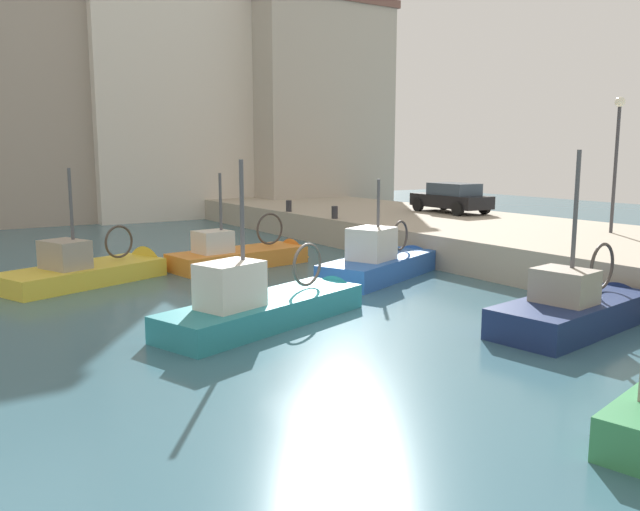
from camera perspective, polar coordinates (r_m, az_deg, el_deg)
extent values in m
plane|color=#386070|center=(16.58, -0.29, -5.30)|extent=(80.00, 80.00, 0.00)
cube|color=#ADA08C|center=(24.53, 22.95, 0.13)|extent=(9.00, 56.00, 1.20)
cube|color=navy|center=(16.50, 21.23, -6.01)|extent=(4.93, 2.46, 1.41)
cone|color=navy|center=(18.89, 25.07, -4.38)|extent=(1.12, 1.73, 1.62)
cube|color=#9E7A51|center=(16.35, 21.36, -3.86)|extent=(4.72, 2.29, 0.08)
cube|color=gray|center=(15.85, 20.65, -2.57)|extent=(1.18, 1.41, 0.81)
cylinder|color=#4C4C51|center=(15.91, 21.44, 2.25)|extent=(0.10, 0.10, 3.53)
torus|color=#3F3833|center=(17.39, 23.51, -0.88)|extent=(1.18, 0.25, 1.18)
sphere|color=white|center=(15.74, 15.66, -5.65)|extent=(0.32, 0.32, 0.32)
cube|color=teal|center=(15.88, -4.83, -5.99)|extent=(5.96, 3.42, 1.24)
cone|color=teal|center=(18.27, 2.11, -3.95)|extent=(1.34, 1.74, 1.53)
cube|color=#9E7A51|center=(15.75, -4.86, -4.02)|extent=(5.70, 3.22, 0.08)
cube|color=beige|center=(14.84, -7.89, -2.62)|extent=(1.65, 1.40, 1.07)
cylinder|color=#4C4C51|center=(14.95, -6.82, 1.85)|extent=(0.10, 0.10, 3.39)
torus|color=#3F3833|center=(16.78, -1.13, -0.81)|extent=(1.10, 0.43, 1.13)
sphere|color=white|center=(15.37, -11.82, -5.95)|extent=(0.32, 0.32, 0.32)
cube|color=#2D60B7|center=(21.52, 5.26, -1.97)|extent=(5.37, 3.62, 1.39)
cone|color=#2D60B7|center=(24.05, 8.60, -0.86)|extent=(1.45, 1.83, 1.61)
cube|color=#B2A893|center=(21.41, 5.28, -0.33)|extent=(5.13, 3.40, 0.08)
cube|color=beige|center=(20.83, 4.55, 1.00)|extent=(1.71, 1.61, 1.06)
cylinder|color=#4C4C51|center=(21.09, 5.12, 3.13)|extent=(0.10, 0.10, 2.63)
torus|color=#3F3833|center=(22.56, 7.06, 1.75)|extent=(1.00, 0.48, 1.05)
sphere|color=white|center=(20.70, 0.84, -1.79)|extent=(0.32, 0.32, 0.32)
sphere|color=white|center=(10.67, 24.05, -13.40)|extent=(0.32, 0.32, 0.32)
cube|color=orange|center=(23.71, -7.13, -0.97)|extent=(5.21, 2.46, 1.24)
cone|color=orange|center=(25.37, -1.75, -0.24)|extent=(1.11, 1.73, 1.62)
cube|color=#B2A893|center=(23.62, -7.16, 0.36)|extent=(4.99, 2.29, 0.08)
cube|color=beige|center=(23.00, -9.38, 1.17)|extent=(1.29, 1.20, 0.79)
cylinder|color=#4C4C51|center=(23.07, -8.70, 3.66)|extent=(0.10, 0.10, 2.83)
torus|color=#3F3833|center=(24.32, -4.43, 2.34)|extent=(1.20, 0.24, 1.20)
sphere|color=white|center=(23.75, -11.49, -0.61)|extent=(0.32, 0.32, 0.32)
cube|color=gold|center=(21.82, -20.07, -2.34)|extent=(5.48, 3.71, 1.16)
cone|color=gold|center=(23.52, -14.23, -1.26)|extent=(1.49, 2.01, 1.81)
cube|color=#B2A893|center=(21.73, -20.15, -1.00)|extent=(5.23, 3.48, 0.08)
cube|color=gray|center=(21.35, -21.48, 0.06)|extent=(1.46, 1.67, 0.88)
cylinder|color=#4C4C51|center=(21.38, -20.95, 3.01)|extent=(0.10, 0.10, 3.11)
torus|color=#3F3833|center=(22.44, -17.23, 1.17)|extent=(1.06, 0.47, 1.10)
sphere|color=white|center=(21.94, -25.02, -2.13)|extent=(0.32, 0.32, 0.32)
cube|color=black|center=(31.96, 11.39, 4.72)|extent=(1.81, 4.18, 0.60)
cube|color=#384756|center=(31.77, 11.68, 5.73)|extent=(1.55, 2.36, 0.56)
cylinder|color=black|center=(32.48, 8.60, 4.43)|extent=(0.24, 0.65, 0.64)
cylinder|color=black|center=(33.58, 10.81, 4.52)|extent=(0.24, 0.65, 0.64)
cylinder|color=black|center=(30.38, 11.99, 4.01)|extent=(0.24, 0.65, 0.64)
cylinder|color=black|center=(31.56, 14.23, 4.12)|extent=(0.24, 0.65, 0.64)
cylinder|color=#2D2D33|center=(28.58, 1.30, 3.81)|extent=(0.28, 0.28, 0.55)
cylinder|color=#2D2D33|center=(31.95, -2.76, 4.36)|extent=(0.28, 0.28, 0.55)
cylinder|color=#38383D|center=(25.77, 24.47, 6.81)|extent=(0.12, 0.12, 4.50)
sphere|color=#F2EACC|center=(25.82, 24.83, 12.13)|extent=(0.36, 0.36, 0.36)
cube|color=#A39384|center=(42.86, -25.25, 11.28)|extent=(10.91, 8.74, 12.72)
cube|color=#B2A899|center=(44.73, -0.84, 12.40)|extent=(9.35, 6.51, 13.34)
cube|color=brown|center=(45.65, -0.87, 21.11)|extent=(9.72, 6.77, 0.50)
cube|color=silver|center=(43.77, -13.57, 15.76)|extent=(10.54, 7.54, 18.71)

